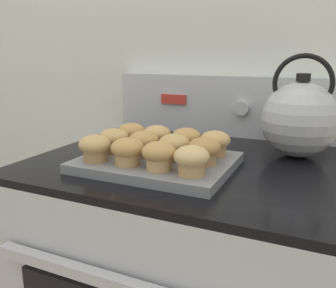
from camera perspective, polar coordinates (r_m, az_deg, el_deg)
name	(u,v)px	position (r m, az deg, el deg)	size (l,w,h in m)	color
wall_back	(231,38)	(1.22, 10.06, 16.37)	(8.00, 0.05, 2.40)	silver
control_panel	(224,105)	(1.18, 9.03, 6.12)	(0.73, 0.07, 0.19)	#B7BABF
muffin_pan	(157,162)	(0.84, -1.71, -2.97)	(0.35, 0.27, 0.02)	slate
muffin_r0_c0	(95,147)	(0.82, -11.64, -0.50)	(0.07, 0.07, 0.06)	#A37A4C
muffin_r0_c1	(127,151)	(0.78, -6.53, -1.06)	(0.07, 0.07, 0.06)	tan
muffin_r0_c2	(159,155)	(0.74, -1.47, -1.74)	(0.07, 0.07, 0.06)	tan
muffin_r0_c3	(192,160)	(0.71, 3.80, -2.50)	(0.07, 0.07, 0.06)	tan
muffin_r1_c0	(114,140)	(0.88, -8.65, 0.64)	(0.07, 0.07, 0.06)	olive
muffin_r1_c1	(144,143)	(0.84, -3.95, 0.20)	(0.07, 0.07, 0.06)	#A37A4C
muffin_r1_c2	(172,146)	(0.81, 0.71, -0.33)	(0.07, 0.07, 0.06)	#A37A4C
muffin_r1_c3	(204,150)	(0.78, 5.84, -0.99)	(0.07, 0.07, 0.06)	#A37A4C
muffin_r2_c0	(131,134)	(0.94, -5.88, 1.66)	(0.07, 0.07, 0.06)	olive
muffin_r2_c1	(157,136)	(0.91, -1.81, 1.26)	(0.07, 0.07, 0.06)	olive
muffin_r2_c2	(185,139)	(0.88, 2.70, 0.79)	(0.07, 0.07, 0.06)	tan
muffin_r2_c3	(215,142)	(0.85, 7.55, 0.24)	(0.07, 0.07, 0.06)	#A37A4C
tea_kettle	(300,118)	(0.96, 20.43, 3.89)	(0.22, 0.19, 0.26)	#ADAFB5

